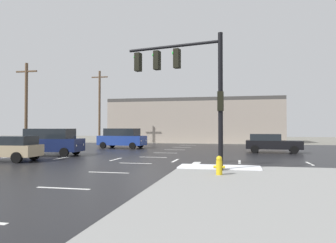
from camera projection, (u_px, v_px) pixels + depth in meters
name	position (u px, v px, depth m)	size (l,w,h in m)	color
ground_plane	(145.00, 160.00, 20.82)	(120.00, 120.00, 0.00)	slate
road_asphalt	(145.00, 160.00, 20.82)	(44.00, 44.00, 0.02)	black
snow_strip_curbside	(219.00, 167.00, 15.86)	(4.00, 1.60, 0.06)	white
lane_markings	(158.00, 163.00, 19.22)	(36.15, 36.15, 0.01)	silver
traffic_signal_mast	(189.00, 78.00, 15.52)	(4.90, 1.24, 6.41)	black
fire_hydrant	(219.00, 165.00, 13.44)	(0.48, 0.26, 0.79)	gold
strip_building_background	(195.00, 121.00, 48.36)	(24.98, 8.00, 6.38)	gray
suv_navy	(50.00, 141.00, 24.25)	(4.93, 2.41, 2.03)	#141E47
suv_blue	(122.00, 138.00, 32.94)	(4.98, 2.56, 2.03)	navy
sedan_tan	(6.00, 148.00, 20.05)	(4.61, 2.22, 1.58)	tan
sedan_black	(272.00, 143.00, 26.97)	(4.64, 2.29, 1.58)	black
sedan_silver	(53.00, 140.00, 33.16)	(4.66, 2.37, 1.58)	#B7BABF
utility_pole_far	(26.00, 104.00, 30.35)	(2.20, 0.28, 8.27)	brown
utility_pole_distant	(99.00, 106.00, 41.41)	(2.20, 0.28, 9.49)	brown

